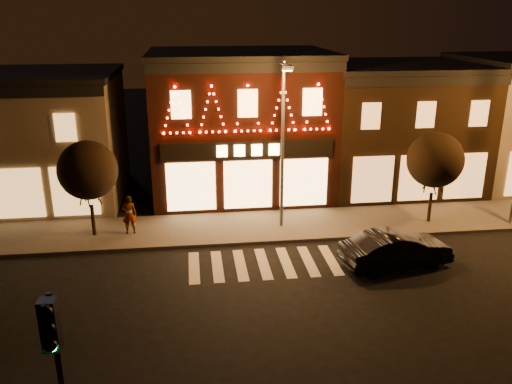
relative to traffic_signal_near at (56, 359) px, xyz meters
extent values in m
plane|color=black|center=(5.86, 6.98, -3.65)|extent=(120.00, 120.00, 0.00)
cube|color=#47423D|center=(7.86, 14.98, -3.58)|extent=(44.00, 4.00, 0.15)
cube|color=#766653|center=(-7.14, 20.98, -0.15)|extent=(12.00, 8.00, 7.00)
cube|color=black|center=(-7.14, 20.98, 3.50)|extent=(12.20, 8.20, 0.30)
cube|color=black|center=(5.86, 20.98, 0.35)|extent=(10.00, 8.00, 8.00)
cube|color=black|center=(5.86, 20.98, 4.50)|extent=(10.20, 8.20, 0.30)
cube|color=black|center=(5.86, 16.93, 4.10)|extent=(10.00, 0.25, 0.50)
cube|color=black|center=(5.86, 16.88, -0.05)|extent=(9.00, 0.15, 0.90)
cube|color=#FFD87F|center=(5.86, 16.78, -0.05)|extent=(3.40, 0.08, 0.60)
cube|color=black|center=(15.36, 20.98, -0.05)|extent=(9.00, 8.00, 7.20)
cube|color=black|center=(15.36, 20.98, 3.70)|extent=(9.20, 8.20, 0.30)
cube|color=black|center=(15.36, 16.93, 3.30)|extent=(9.00, 0.25, 0.50)
cube|color=black|center=(0.00, -0.08, 0.87)|extent=(0.36, 0.34, 1.13)
cylinder|color=#19FF72|center=(0.02, -0.25, 0.49)|extent=(0.24, 0.08, 0.24)
cylinder|color=#59595E|center=(7.30, 14.83, 0.56)|extent=(0.16, 0.16, 8.12)
cylinder|color=#59595E|center=(7.23, 14.02, 4.51)|extent=(0.24, 1.63, 0.10)
cube|color=#59595E|center=(7.16, 13.21, 4.46)|extent=(0.53, 0.33, 0.18)
cube|color=orange|center=(7.16, 13.21, 4.35)|extent=(0.40, 0.24, 0.05)
cylinder|color=black|center=(-1.87, 14.80, -2.74)|extent=(0.17, 0.17, 1.52)
sphere|color=black|center=(-1.87, 14.80, -0.25)|extent=(2.78, 2.78, 2.78)
cylinder|color=black|center=(14.93, 14.45, -2.74)|extent=(0.17, 0.17, 1.52)
sphere|color=black|center=(14.93, 14.45, -0.23)|extent=(2.79, 2.79, 2.79)
imported|color=black|center=(11.43, 10.04, -2.87)|extent=(4.99, 2.50, 1.57)
imported|color=gray|center=(-0.15, 14.78, -2.54)|extent=(0.72, 0.49, 1.93)
camera|label=1|loc=(2.93, -9.65, 6.81)|focal=37.28mm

